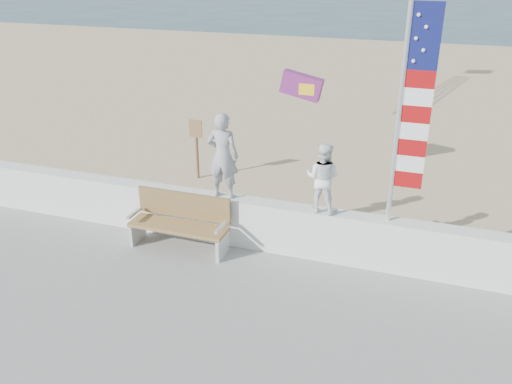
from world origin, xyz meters
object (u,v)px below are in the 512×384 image
adult (223,156)px  bench (180,221)px  flag (409,107)px  child (323,178)px

adult → bench: bearing=31.3°
adult → flag: size_ratio=0.44×
adult → flag: bearing=177.2°
bench → flag: flag is taller
adult → bench: (-0.67, -0.45, -1.17)m
adult → flag: (3.03, -0.00, 1.14)m
adult → child: adult is taller
bench → child: bearing=10.5°
adult → child: bearing=177.2°
child → flag: 1.81m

